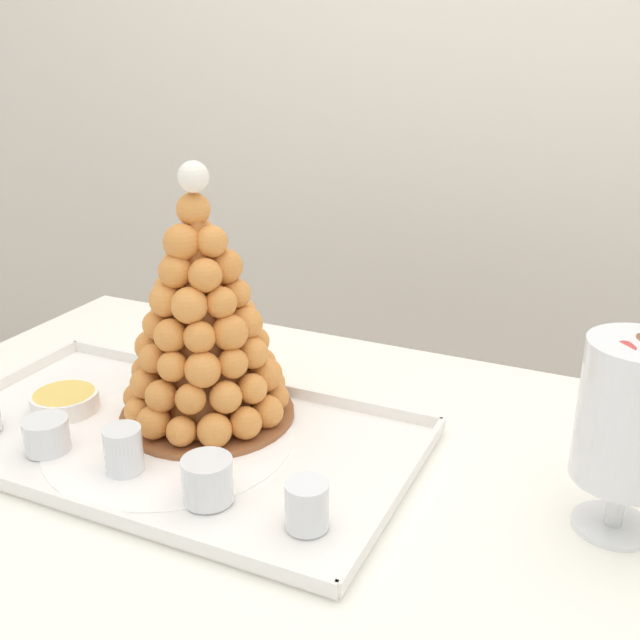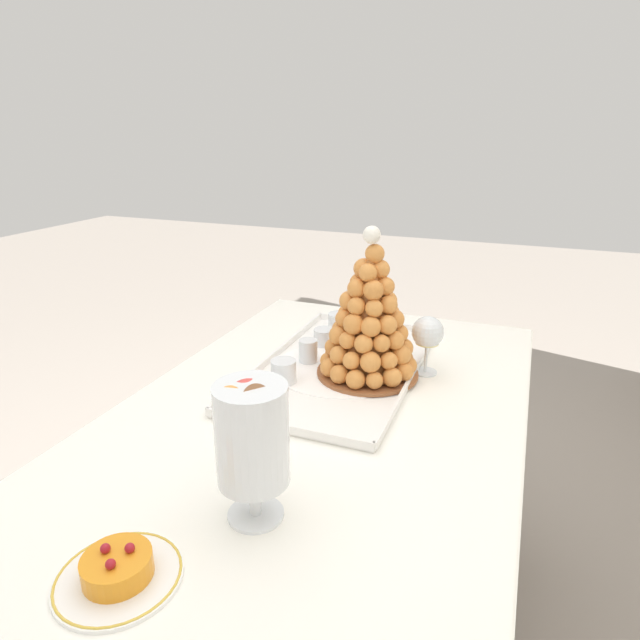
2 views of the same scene
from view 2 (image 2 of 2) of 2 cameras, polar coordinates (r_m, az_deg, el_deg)
name	(u,v)px [view 2 (image 2 of 2)]	position (r m, az deg, el deg)	size (l,w,h in m)	color
buffet_table	(309,461)	(1.22, -1.12, -14.54)	(1.52, 0.86, 0.77)	brown
serving_tray	(340,368)	(1.40, 2.13, -5.07)	(0.67, 0.38, 0.02)	white
croquembouche	(369,320)	(1.31, 5.20, 0.04)	(0.25, 0.25, 0.37)	brown
dessert_cup_left	(339,322)	(1.64, 1.95, -0.23)	(0.06, 0.06, 0.05)	silver
dessert_cup_mid_left	(324,337)	(1.53, 0.46, -1.83)	(0.06, 0.06, 0.05)	silver
dessert_cup_centre	(308,352)	(1.42, -1.24, -3.33)	(0.05, 0.05, 0.06)	silver
dessert_cup_mid_right	(284,372)	(1.31, -3.84, -5.44)	(0.06, 0.06, 0.05)	silver
dessert_cup_right	(260,395)	(1.21, -6.31, -7.84)	(0.05, 0.05, 0.06)	silver
creme_brulee_ramekin	(364,337)	(1.55, 4.61, -1.77)	(0.10, 0.10, 0.03)	white
macaron_goblet	(252,436)	(0.85, -7.13, -12.00)	(0.11, 0.11, 0.24)	white
fruit_tart_plate	(118,571)	(0.87, -20.40, -23.46)	(0.18, 0.18, 0.05)	white
wine_glass	(428,334)	(1.37, 11.21, -1.46)	(0.08, 0.08, 0.15)	silver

